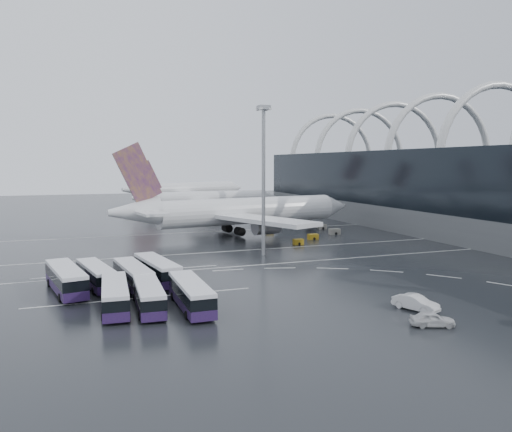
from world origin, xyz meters
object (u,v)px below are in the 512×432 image
object	(u,v)px
bus_row_near_b	(96,275)
airliner_main	(237,212)
bus_row_near_c	(133,275)
bus_row_far_b	(148,295)
bus_row_far_a	(115,295)
gse_cart_belly_e	(269,230)
van_curve_b	(432,319)
airliner_gate_b	(205,199)
bus_row_near_d	(157,270)
gse_cart_belly_d	(335,232)
bus_row_near_a	(66,279)
airliner_gate_c	(185,190)
bus_row_far_c	(191,294)
van_curve_c	(416,303)
gse_cart_belly_a	(313,237)
floodlight_mast	(264,162)
gse_cart_belly_c	(298,242)
gse_cart_belly_b	(322,227)

from	to	relation	value
bus_row_near_b	airliner_main	bearing A→B (deg)	-50.12
bus_row_near_c	bus_row_far_b	distance (m)	11.12
bus_row_near_c	bus_row_far_a	bearing A→B (deg)	155.56
airliner_main	bus_row_near_b	distance (m)	53.31
bus_row_near_c	gse_cart_belly_e	distance (m)	57.11
bus_row_near_c	van_curve_b	xyz separation A→B (m)	(26.92, -27.44, -0.92)
bus_row_near_b	airliner_gate_b	bearing A→B (deg)	-33.48
bus_row_near_b	bus_row_near_d	distance (m)	8.21
gse_cart_belly_d	bus_row_near_c	bearing A→B (deg)	-145.11
bus_row_near_a	airliner_gate_b	bearing A→B (deg)	-34.57
airliner_gate_c	bus_row_near_c	xyz separation A→B (m)	(-37.34, -140.88, -3.70)
bus_row_near_d	bus_row_far_c	world-z (taller)	bus_row_near_d
bus_row_far_c	gse_cart_belly_d	xyz separation A→B (m)	(45.32, 47.74, -1.04)
airliner_gate_c	bus_row_near_d	xyz separation A→B (m)	(-33.81, -139.01, -3.62)
van_curve_c	gse_cart_belly_d	size ratio (longest dim) A/B	2.11
bus_row_far_c	gse_cart_belly_a	world-z (taller)	bus_row_far_c
bus_row_near_d	gse_cart_belly_d	bearing A→B (deg)	-63.47
floodlight_mast	gse_cart_belly_c	distance (m)	21.62
bus_row_far_a	gse_cart_belly_d	size ratio (longest dim) A/B	5.04
airliner_gate_c	gse_cart_belly_b	size ratio (longest dim) A/B	25.98
bus_row_near_a	bus_row_far_c	size ratio (longest dim) A/B	1.09
van_curve_b	airliner_gate_b	bearing A→B (deg)	18.81
bus_row_far_c	gse_cart_belly_a	distance (m)	56.32
bus_row_far_c	floodlight_mast	size ratio (longest dim) A/B	0.48
airliner_main	bus_row_near_a	distance (m)	57.09
airliner_gate_c	van_curve_c	xyz separation A→B (m)	(-8.35, -163.02, -4.51)
van_curve_b	gse_cart_belly_c	distance (m)	53.01
gse_cart_belly_a	gse_cart_belly_d	size ratio (longest dim) A/B	0.89
airliner_gate_c	floodlight_mast	distance (m)	126.00
van_curve_b	gse_cart_belly_e	xyz separation A→B (m)	(10.17, 70.85, -0.22)
bus_row_far_a	van_curve_c	bearing A→B (deg)	-107.31
gse_cart_belly_c	gse_cart_belly_e	size ratio (longest dim) A/B	1.04
bus_row_near_d	gse_cart_belly_c	size ratio (longest dim) A/B	6.47
bus_row_far_b	van_curve_b	distance (m)	31.09
airliner_gate_c	gse_cart_belly_d	world-z (taller)	airliner_gate_c
van_curve_b	gse_cart_belly_b	size ratio (longest dim) A/B	2.00
gse_cart_belly_d	van_curve_c	bearing A→B (deg)	-110.53
bus_row_far_b	gse_cart_belly_d	xyz separation A→B (m)	(49.97, 46.29, -0.95)
airliner_main	gse_cart_belly_c	distance (m)	20.23
bus_row_far_c	bus_row_near_d	bearing A→B (deg)	6.60
van_curve_c	bus_row_near_b	bearing A→B (deg)	122.87
bus_row_near_d	bus_row_near_a	bearing A→B (deg)	89.78
airliner_main	bus_row_near_c	xyz separation A→B (m)	(-28.91, -43.04, -3.62)
bus_row_near_b	van_curve_c	bearing A→B (deg)	-136.37
van_curve_c	gse_cart_belly_c	world-z (taller)	van_curve_c
van_curve_c	airliner_main	bearing A→B (deg)	68.36
van_curve_c	gse_cart_belly_a	bearing A→B (deg)	54.13
airliner_main	gse_cart_belly_a	bearing A→B (deg)	-54.58
airliner_gate_b	gse_cart_belly_e	bearing A→B (deg)	-90.85
gse_cart_belly_a	bus_row_near_b	bearing A→B (deg)	-149.04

